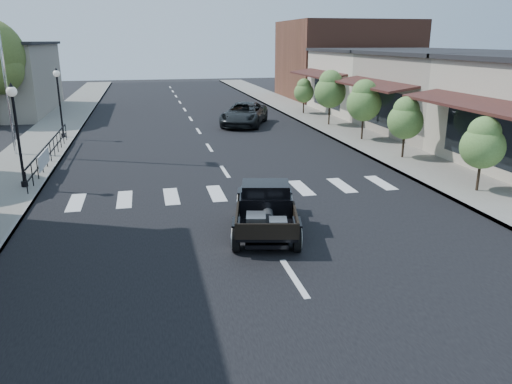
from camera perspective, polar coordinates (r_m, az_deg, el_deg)
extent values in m
plane|color=black|center=(14.40, 0.91, -4.62)|extent=(120.00, 120.00, 0.00)
cube|color=black|center=(28.68, -6.14, 6.25)|extent=(14.00, 80.00, 0.02)
cube|color=gray|center=(28.99, -23.13, 5.23)|extent=(3.00, 80.00, 0.15)
cube|color=gray|center=(30.78, 9.89, 6.95)|extent=(3.00, 80.00, 0.15)
cube|color=#9D9584|center=(31.86, 22.55, 10.21)|extent=(10.00, 9.00, 4.50)
cube|color=beige|center=(39.55, 15.07, 11.98)|extent=(10.00, 9.00, 4.50)
cube|color=brown|center=(48.75, 10.21, 14.60)|extent=(11.00, 10.00, 7.00)
imported|color=black|center=(32.49, -1.36, 8.87)|extent=(4.21, 5.72, 1.44)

